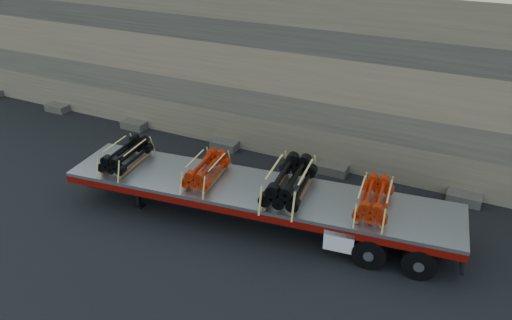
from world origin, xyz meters
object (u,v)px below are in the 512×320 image
(bundle_midfront, at_px, (206,170))
(bundle_midrear, at_px, (289,182))
(trailer, at_px, (256,205))
(bundle_front, at_px, (126,155))
(bundle_rear, at_px, (374,199))

(bundle_midfront, distance_m, bundle_midrear, 2.93)
(trailer, relative_size, bundle_midrear, 5.25)
(bundle_midrear, bearing_deg, bundle_midfront, 180.00)
(bundle_front, xyz_separation_m, bundle_midfront, (3.13, 0.37, -0.01))
(bundle_midfront, bearing_deg, bundle_rear, 0.00)
(trailer, height_order, bundle_midrear, bundle_midrear)
(trailer, height_order, bundle_midfront, bundle_midfront)
(trailer, relative_size, bundle_rear, 6.58)
(bundle_midrear, xyz_separation_m, bundle_rear, (2.68, 0.32, -0.09))
(bundle_front, bearing_deg, trailer, -0.00)
(bundle_front, height_order, bundle_midrear, bundle_midrear)
(bundle_front, height_order, bundle_rear, bundle_front)
(bundle_front, bearing_deg, bundle_midrear, -0.00)
(trailer, bearing_deg, bundle_rear, 0.00)
(bundle_front, relative_size, bundle_rear, 1.02)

